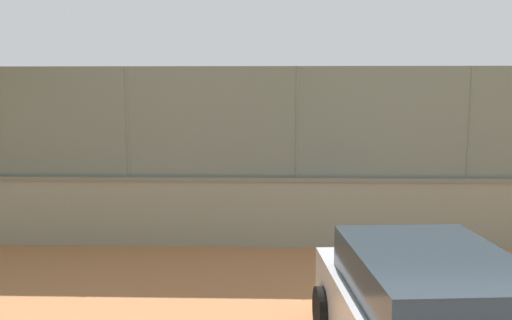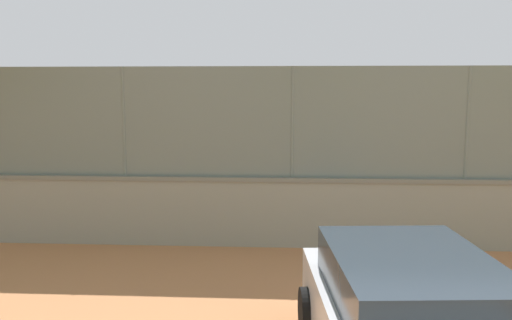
# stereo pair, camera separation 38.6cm
# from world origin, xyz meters

# --- Properties ---
(ground_plane) EXTENTS (260.00, 260.00, 0.00)m
(ground_plane) POSITION_xyz_m (0.00, 0.00, 0.00)
(ground_plane) COLOR #B27247
(perimeter_wall) EXTENTS (23.76, 1.19, 1.40)m
(perimeter_wall) POSITION_xyz_m (-0.31, 9.75, 0.71)
(perimeter_wall) COLOR gray
(perimeter_wall) RESTS_ON ground_plane
(fence_panel_on_wall) EXTENTS (23.34, 0.92, 2.16)m
(fence_panel_on_wall) POSITION_xyz_m (-0.31, 9.75, 2.48)
(fence_panel_on_wall) COLOR slate
(fence_panel_on_wall) RESTS_ON perimeter_wall
(player_foreground_swinging) EXTENTS (0.72, 1.24, 1.53)m
(player_foreground_swinging) POSITION_xyz_m (-5.89, 3.98, 0.90)
(player_foreground_swinging) COLOR black
(player_foreground_swinging) RESTS_ON ground_plane
(player_baseline_waiting) EXTENTS (1.06, 0.66, 1.51)m
(player_baseline_waiting) POSITION_xyz_m (3.03, 4.65, 0.88)
(player_baseline_waiting) COLOR #B2B2B2
(player_baseline_waiting) RESTS_ON ground_plane
(player_crossing_court) EXTENTS (1.19, 0.76, 1.70)m
(player_crossing_court) POSITION_xyz_m (-1.88, 6.87, 1.01)
(player_crossing_court) COLOR navy
(player_crossing_court) RESTS_ON ground_plane
(sports_ball) EXTENTS (0.14, 0.14, 0.14)m
(sports_ball) POSITION_xyz_m (-6.99, 4.80, 0.07)
(sports_ball) COLOR orange
(sports_ball) RESTS_ON ground_plane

